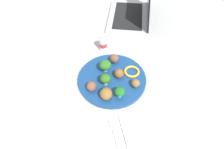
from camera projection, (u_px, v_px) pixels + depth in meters
name	position (u px, v px, depth m)	size (l,w,h in m)	color
ground_plane	(112.00, 80.00, 0.78)	(4.00, 4.00, 0.00)	#B2B2AD
plate	(112.00, 79.00, 0.78)	(0.28, 0.28, 0.02)	navy
broccoli_floret_mid_right	(120.00, 92.00, 0.69)	(0.04, 0.04, 0.05)	#98CF80
broccoli_floret_far_rim	(105.00, 65.00, 0.77)	(0.05, 0.05, 0.05)	#9BBD73
broccoli_floret_back_right	(105.00, 79.00, 0.72)	(0.04, 0.04, 0.05)	#9ACE71
meatball_back_right	(92.00, 86.00, 0.72)	(0.04, 0.04, 0.04)	brown
meatball_front_right	(119.00, 73.00, 0.76)	(0.04, 0.04, 0.04)	brown
meatball_front_left	(106.00, 94.00, 0.69)	(0.05, 0.05, 0.05)	brown
meatball_mid_right	(135.00, 83.00, 0.73)	(0.03, 0.03, 0.03)	brown
meatball_near_rim	(114.00, 59.00, 0.82)	(0.04, 0.04, 0.04)	brown
pepper_ring_far_rim	(132.00, 72.00, 0.79)	(0.07, 0.07, 0.01)	yellow
napkin	(121.00, 136.00, 0.62)	(0.17, 0.12, 0.01)	white
fork	(116.00, 135.00, 0.62)	(0.12, 0.03, 0.01)	silver
knife	(126.00, 132.00, 0.63)	(0.15, 0.02, 0.01)	silver
yogurt_bottle	(103.00, 44.00, 0.88)	(0.04, 0.04, 0.08)	white
laptop	(134.00, 12.00, 1.06)	(0.37, 0.31, 0.22)	silver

